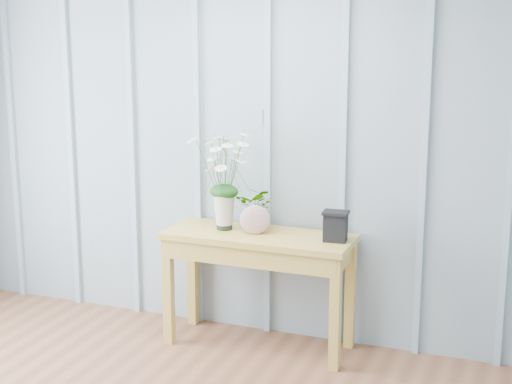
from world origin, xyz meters
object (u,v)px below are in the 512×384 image
at_px(sideboard, 259,251).
at_px(daisy_vase, 224,168).
at_px(felt_disc_vessel, 255,220).
at_px(carved_box, 335,226).

height_order(sideboard, daisy_vase, daisy_vase).
bearing_deg(daisy_vase, sideboard, -4.71).
distance_m(daisy_vase, felt_disc_vessel, 0.39).
bearing_deg(sideboard, felt_disc_vessel, -126.05).
bearing_deg(daisy_vase, carved_box, -0.63).
bearing_deg(daisy_vase, felt_disc_vessel, -10.78).
bearing_deg(sideboard, daisy_vase, 175.29).
relative_size(sideboard, carved_box, 6.42).
bearing_deg(carved_box, felt_disc_vessel, -176.04).
height_order(felt_disc_vessel, carved_box, felt_disc_vessel).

